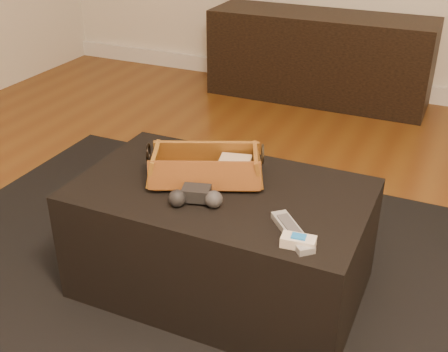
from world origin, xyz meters
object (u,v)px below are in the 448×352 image
at_px(tv_remote, 200,176).
at_px(silver_remote, 292,232).
at_px(ottoman, 221,239).
at_px(wicker_basket, 206,168).
at_px(media_cabinet, 319,57).
at_px(game_controller, 196,197).
at_px(cream_gadget, 298,241).

distance_m(tv_remote, silver_remote, 0.43).
distance_m(ottoman, silver_remote, 0.42).
relative_size(ottoman, silver_remote, 5.16).
height_order(wicker_basket, silver_remote, wicker_basket).
relative_size(media_cabinet, wicker_basket, 3.38).
bearing_deg(ottoman, silver_remote, -28.93).
bearing_deg(ottoman, game_controller, -102.17).
bearing_deg(media_cabinet, wicker_basket, -84.97).
relative_size(media_cabinet, tv_remote, 7.13).
bearing_deg(media_cabinet, ottoman, -83.14).
bearing_deg(tv_remote, silver_remote, -53.74).
xyz_separation_m(media_cabinet, silver_remote, (0.57, -2.33, 0.15)).
relative_size(tv_remote, silver_remote, 1.07).
distance_m(game_controller, cream_gadget, 0.38).
distance_m(game_controller, silver_remote, 0.34).
bearing_deg(tv_remote, media_cabinet, 65.29).
relative_size(media_cabinet, silver_remote, 7.64).
distance_m(silver_remote, cream_gadget, 0.06).
height_order(wicker_basket, cream_gadget, wicker_basket).
xyz_separation_m(media_cabinet, wicker_basket, (0.19, -2.13, 0.19)).
distance_m(ottoman, cream_gadget, 0.47).
xyz_separation_m(media_cabinet, cream_gadget, (0.60, -2.38, 0.16)).
bearing_deg(wicker_basket, cream_gadget, -30.84).
distance_m(wicker_basket, cream_gadget, 0.49).
height_order(ottoman, game_controller, game_controller).
xyz_separation_m(tv_remote, game_controller, (0.06, -0.14, 0.00)).
xyz_separation_m(silver_remote, cream_gadget, (0.03, -0.05, 0.00)).
relative_size(ottoman, wicker_basket, 2.28).
relative_size(ottoman, tv_remote, 4.82).
height_order(tv_remote, cream_gadget, same).
bearing_deg(wicker_basket, ottoman, -21.69).
height_order(tv_remote, wicker_basket, wicker_basket).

